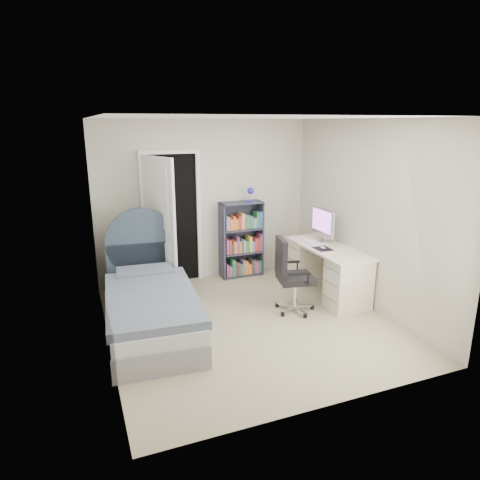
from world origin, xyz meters
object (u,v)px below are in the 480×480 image
object	(u,v)px
office_chair	(290,272)
bed	(151,305)
floor_lamp	(167,253)
desk	(327,268)
nightstand	(131,267)
bookcase	(242,242)

from	to	relation	value
office_chair	bed	bearing A→B (deg)	173.67
bed	floor_lamp	bearing A→B (deg)	66.77
floor_lamp	desk	bearing A→B (deg)	-22.18
office_chair	floor_lamp	bearing A→B (deg)	138.91
bed	desk	bearing A→B (deg)	2.64
bed	nightstand	size ratio (longest dim) A/B	3.54
nightstand	floor_lamp	world-z (taller)	floor_lamp
nightstand	desk	distance (m)	2.86
bed	nightstand	bearing A→B (deg)	93.48
bed	nightstand	distance (m)	1.20
floor_lamp	bookcase	world-z (taller)	floor_lamp
desk	office_chair	bearing A→B (deg)	-157.78
nightstand	floor_lamp	size ratio (longest dim) A/B	0.41
desk	bookcase	bearing A→B (deg)	124.54
nightstand	bookcase	bearing A→B (deg)	4.56
bookcase	office_chair	size ratio (longest dim) A/B	1.44
bed	desk	world-z (taller)	bed
floor_lamp	office_chair	xyz separation A→B (m)	(1.37, -1.19, -0.07)
desk	office_chair	world-z (taller)	desk
bookcase	desk	distance (m)	1.49
nightstand	bookcase	distance (m)	1.82
bed	floor_lamp	world-z (taller)	floor_lamp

